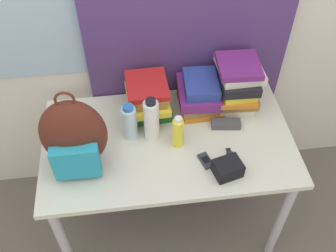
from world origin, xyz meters
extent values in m
cube|color=silver|center=(0.00, 0.81, 1.25)|extent=(6.00, 0.05, 2.50)
cube|color=#9EBCD1|center=(-0.50, 0.78, 1.30)|extent=(1.10, 0.01, 0.80)
cube|color=#4C336B|center=(0.16, 0.75, 1.25)|extent=(1.07, 0.04, 2.50)
cube|color=beige|center=(0.00, 0.36, 0.75)|extent=(1.26, 0.72, 0.03)
cylinder|color=#B2B2B7|center=(-0.57, 0.06, 0.37)|extent=(0.05, 0.05, 0.73)
cylinder|color=#B2B2B7|center=(0.57, 0.06, 0.37)|extent=(0.05, 0.05, 0.73)
cylinder|color=#B2B2B7|center=(-0.57, 0.67, 0.37)|extent=(0.05, 0.05, 0.73)
cylinder|color=#B2B2B7|center=(0.57, 0.67, 0.37)|extent=(0.05, 0.05, 0.73)
ellipsoid|color=#512319|center=(-0.43, 0.27, 0.96)|extent=(0.30, 0.16, 0.40)
cube|color=teal|center=(-0.43, 0.18, 0.88)|extent=(0.21, 0.05, 0.18)
torus|color=#512319|center=(-0.43, 0.27, 1.17)|extent=(0.09, 0.01, 0.09)
cube|color=#1E5623|center=(-0.07, 0.57, 0.78)|extent=(0.22, 0.22, 0.04)
cube|color=#6B2370|center=(-0.07, 0.58, 0.82)|extent=(0.18, 0.21, 0.04)
cube|color=yellow|center=(-0.08, 0.57, 0.86)|extent=(0.22, 0.29, 0.03)
cube|color=olive|center=(-0.07, 0.58, 0.90)|extent=(0.16, 0.25, 0.05)
cube|color=red|center=(-0.08, 0.58, 0.94)|extent=(0.22, 0.24, 0.03)
cube|color=orange|center=(0.20, 0.56, 0.77)|extent=(0.22, 0.23, 0.03)
cube|color=olive|center=(0.20, 0.57, 0.81)|extent=(0.22, 0.22, 0.05)
cube|color=#6B2370|center=(0.19, 0.58, 0.86)|extent=(0.23, 0.28, 0.06)
cube|color=navy|center=(0.20, 0.58, 0.92)|extent=(0.18, 0.23, 0.05)
cube|color=silver|center=(0.37, 0.57, 0.78)|extent=(0.22, 0.23, 0.04)
cube|color=olive|center=(0.39, 0.58, 0.83)|extent=(0.23, 0.26, 0.05)
cube|color=orange|center=(0.38, 0.56, 0.87)|extent=(0.21, 0.28, 0.03)
cube|color=yellow|center=(0.38, 0.57, 0.91)|extent=(0.17, 0.25, 0.04)
cube|color=black|center=(0.39, 0.57, 0.95)|extent=(0.20, 0.27, 0.05)
cube|color=silver|center=(0.39, 0.58, 1.00)|extent=(0.22, 0.25, 0.04)
cube|color=#6B2370|center=(0.38, 0.56, 1.03)|extent=(0.22, 0.23, 0.03)
cylinder|color=silver|center=(-0.18, 0.42, 0.85)|extent=(0.08, 0.08, 0.18)
cylinder|color=#286BB7|center=(-0.18, 0.42, 0.96)|extent=(0.05, 0.05, 0.02)
cylinder|color=white|center=(-0.08, 0.39, 0.88)|extent=(0.08, 0.08, 0.24)
cylinder|color=black|center=(-0.08, 0.39, 1.01)|extent=(0.05, 0.05, 0.02)
cylinder|color=yellow|center=(0.04, 0.33, 0.84)|extent=(0.05, 0.05, 0.17)
cylinder|color=white|center=(0.04, 0.33, 0.94)|extent=(0.04, 0.04, 0.02)
cube|color=#2D2D33|center=(0.16, 0.20, 0.77)|extent=(0.07, 0.10, 0.02)
cube|color=black|center=(0.16, 0.20, 0.78)|extent=(0.04, 0.05, 0.00)
cube|color=#47474C|center=(0.31, 0.41, 0.78)|extent=(0.16, 0.07, 0.04)
cube|color=black|center=(0.25, 0.12, 0.80)|extent=(0.15, 0.13, 0.07)
cube|color=black|center=(0.29, 0.22, 0.76)|extent=(0.02, 0.08, 0.00)
cylinder|color=#232328|center=(0.29, 0.22, 0.77)|extent=(0.04, 0.04, 0.01)
camera|label=1|loc=(-0.16, -0.91, 2.27)|focal=42.00mm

